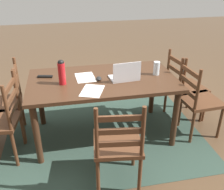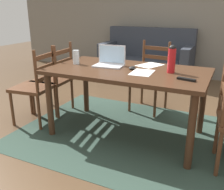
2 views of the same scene
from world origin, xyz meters
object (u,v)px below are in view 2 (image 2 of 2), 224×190
chair_far_head (150,78)px  chair_left_far (55,80)px  couch (147,61)px  computer_mouse (132,68)px  drinking_glass (76,57)px  tv_remote (186,79)px  dining_table (127,77)px  water_bottle (172,58)px  laptop (110,61)px  chair_left_near (36,87)px

chair_far_head → chair_left_far: (-1.14, -0.65, 0.00)m
couch → computer_mouse: size_ratio=18.00×
drinking_glass → tv_remote: drinking_glass is taller
chair_far_head → computer_mouse: chair_far_head is taller
dining_table → chair_far_head: 0.86m
couch → drinking_glass: size_ratio=11.28×
chair_left_far → computer_mouse: (1.18, -0.17, 0.31)m
water_bottle → laptop: bearing=177.7°
chair_left_near → dining_table: bearing=9.1°
water_bottle → computer_mouse: (-0.41, -0.03, -0.13)m
laptop → drinking_glass: size_ratio=2.12×
chair_far_head → chair_left_far: bearing=-150.3°
drinking_glass → chair_left_far: bearing=158.6°
chair_left_far → computer_mouse: chair_left_far is taller
computer_mouse → chair_far_head: bearing=99.1°
dining_table → chair_left_far: 1.17m
laptop → tv_remote: laptop is taller
water_bottle → tv_remote: 0.33m
chair_left_near → water_bottle: 1.66m
water_bottle → chair_far_head: bearing=119.6°
chair_far_head → couch: size_ratio=0.53×
couch → water_bottle: (1.03, -2.43, 0.55)m
laptop → couch: bearing=97.9°
drinking_glass → water_bottle: bearing=2.7°
dining_table → computer_mouse: computer_mouse is taller
chair_left_near → tv_remote: 1.81m
tv_remote → chair_left_far: bearing=91.2°
dining_table → water_bottle: bearing=6.4°
chair_far_head → drinking_glass: chair_far_head is taller
chair_left_near → couch: (0.56, 2.67, -0.11)m
chair_left_far → computer_mouse: bearing=-8.2°
dining_table → tv_remote: bearing=-15.1°
dining_table → water_bottle: (0.45, 0.05, 0.23)m
laptop → tv_remote: bearing=-15.9°
chair_left_near → laptop: laptop is taller
computer_mouse → couch: bearing=110.3°
chair_left_far → chair_left_near: bearing=-90.0°
dining_table → tv_remote: size_ratio=9.92×
dining_table → laptop: bearing=162.0°
chair_left_far → tv_remote: size_ratio=5.59×
chair_left_near → tv_remote: size_ratio=5.59×
chair_far_head → chair_left_far: size_ratio=1.00×
drinking_glass → chair_left_near: bearing=-159.7°
couch → drinking_glass: bearing=-91.5°
dining_table → chair_far_head: size_ratio=1.77×
laptop → computer_mouse: size_ratio=3.38×
chair_far_head → laptop: 0.87m
water_bottle → drinking_glass: (-1.10, -0.05, -0.07)m
chair_left_far → drinking_glass: size_ratio=5.95×
chair_far_head → water_bottle: water_bottle is taller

